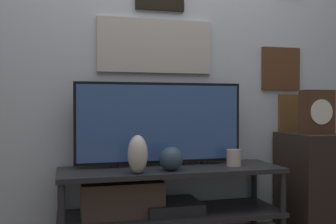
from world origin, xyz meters
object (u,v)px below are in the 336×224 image
at_px(candle_jar, 234,158).
at_px(television, 160,123).
at_px(vase_round_glass, 171,159).
at_px(mantel_clock, 317,112).
at_px(vase_urn_stoneware, 138,154).

bearing_deg(candle_jar, television, 164.84).
xyz_separation_m(television, vase_round_glass, (0.02, -0.20, -0.21)).
bearing_deg(television, candle_jar, -15.16).
xyz_separation_m(television, mantel_clock, (1.11, -0.14, 0.07)).
distance_m(vase_round_glass, candle_jar, 0.46).
height_order(vase_urn_stoneware, candle_jar, vase_urn_stoneware).
height_order(television, candle_jar, television).
distance_m(television, mantel_clock, 1.13).
bearing_deg(vase_round_glass, television, 95.83).
bearing_deg(mantel_clock, television, 173.05).
xyz_separation_m(vase_urn_stoneware, vase_round_glass, (0.22, 0.04, -0.04)).
relative_size(vase_round_glass, candle_jar, 1.35).
relative_size(vase_urn_stoneware, vase_round_glass, 1.54).
bearing_deg(candle_jar, vase_urn_stoneware, -170.20).
distance_m(television, vase_urn_stoneware, 0.36).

